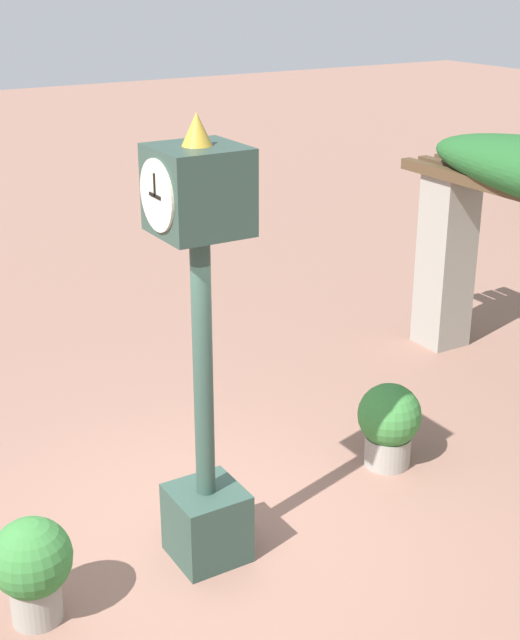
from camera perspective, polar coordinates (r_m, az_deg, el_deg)
ground_plane at (r=7.78m, az=-4.30°, el=-13.57°), size 60.00×60.00×0.00m
pedestal_clock at (r=6.63m, az=-3.71°, el=-1.77°), size 0.61×0.66×3.58m
potted_plant_near_right at (r=6.85m, az=-14.37°, el=-14.97°), size 0.59×0.59×0.83m
potted_plant_far_left at (r=8.61m, az=8.26°, el=-6.50°), size 0.61×0.61×0.83m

